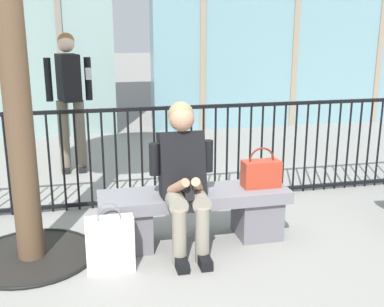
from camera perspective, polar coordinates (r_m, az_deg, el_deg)
The scene contains 7 objects.
ground_plane at distance 4.14m, azimuth 0.32°, elevation -10.43°, with size 60.00×60.00×0.00m, color gray.
stone_bench at distance 4.03m, azimuth 0.32°, elevation -6.94°, with size 1.60×0.44×0.45m.
seated_person_with_phone at distance 3.76m, azimuth -0.99°, elevation -2.45°, with size 0.52×0.66×1.21m.
handbag_on_bench at distance 4.09m, azimuth 8.30°, elevation -2.32°, with size 0.32×0.15×0.35m.
shopping_bag at distance 3.64m, azimuth -9.81°, elevation -10.60°, with size 0.36×0.13×0.53m.
bystander_at_railing at distance 6.03m, azimuth -14.52°, elevation 7.13°, with size 0.55×0.42×1.71m.
plaza_railing at distance 4.85m, azimuth -2.29°, elevation -0.11°, with size 7.33×0.04×1.02m.
Camera 1 is at (-0.86, -3.64, 1.78)m, focal length 44.40 mm.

